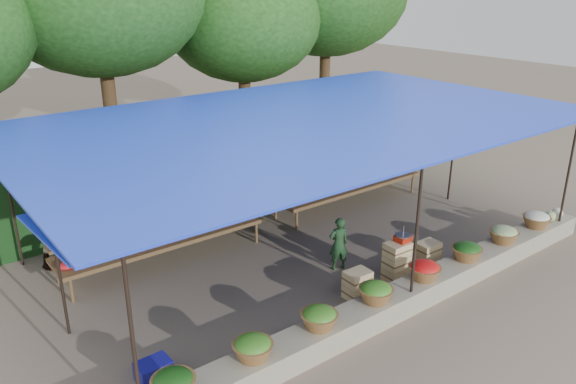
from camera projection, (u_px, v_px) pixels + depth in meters
ground at (303, 250)px, 11.71m from camera, size 60.00×60.00×0.00m
stone_curb at (403, 298)px, 9.60m from camera, size 10.60×0.55×0.40m
stall_canopy at (302, 125)px, 10.79m from camera, size 10.80×6.60×2.82m
produce_baskets at (401, 281)px, 9.41m from camera, size 8.98×0.58×0.34m
netting_backdrop at (222, 157)px, 13.60m from camera, size 10.60×0.06×2.50m
tree_row at (175, 3)px, 14.83m from camera, size 16.51×5.50×7.12m
fruit_table_left at (162, 233)px, 11.08m from camera, size 4.21×0.95×0.93m
fruit_table_right at (347, 181)px, 13.92m from camera, size 4.21×0.95×0.93m
crate_counter at (395, 266)px, 10.45m from camera, size 2.36×0.35×0.77m
weighing_scale at (403, 238)px, 10.34m from camera, size 0.29×0.29×0.31m
vendor_seated at (339, 244)px, 10.78m from camera, size 0.46×0.37×1.08m
customer_left at (58, 222)px, 10.87m from camera, size 1.09×0.99×1.81m
customer_mid at (301, 170)px, 14.18m from camera, size 1.01×0.59×1.57m
customer_right at (327, 158)px, 14.64m from camera, size 1.15×0.71×1.83m
blue_crate_back at (154, 371)px, 7.91m from camera, size 0.48×0.35×0.29m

